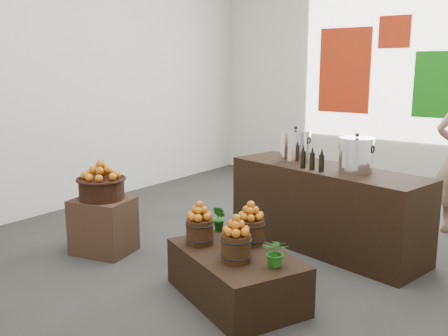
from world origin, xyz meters
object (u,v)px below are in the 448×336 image
Objects in this scene: display_table at (236,276)px; crate at (103,226)px; stock_pot_center at (356,156)px; counter at (325,208)px; stock_pot_left at (295,147)px; wicker_basket at (102,189)px.

crate is at bearing -157.67° from display_table.
stock_pot_center is (0.41, 1.54, 0.87)m from display_table.
counter is (0.06, 1.61, 0.24)m from display_table.
counter is 0.77m from stock_pot_left.
counter is at bearing 40.27° from wicker_basket.
counter is at bearing 40.27° from crate.
stock_pot_center is (2.19, 1.49, 0.38)m from wicker_basket.
crate is 2.76m from stock_pot_center.
wicker_basket is (0.00, 0.00, 0.41)m from crate.
crate is at bearing -128.20° from counter.
display_table is 3.56× the size of stock_pot_left.
crate is at bearing -130.24° from stock_pot_left.
counter is at bearing 168.47° from stock_pot_center.
stock_pot_center is at bearing 34.25° from wicker_basket.
crate is 1.25× the size of wicker_basket.
wicker_basket is 2.20m from stock_pot_left.
counter is 6.47× the size of stock_pot_left.
stock_pot_center reaches higher than display_table.
display_table is at bearing -1.41° from wicker_basket.
stock_pot_center is at bearing -11.53° from stock_pot_left.
wicker_basket is 0.21× the size of counter.
stock_pot_left is (1.40, 1.65, 0.78)m from crate.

